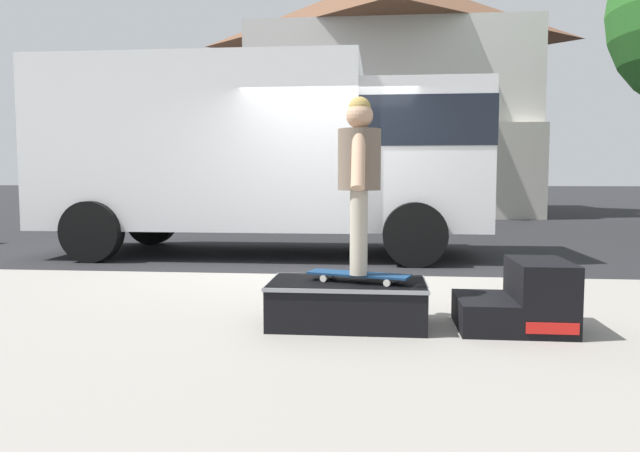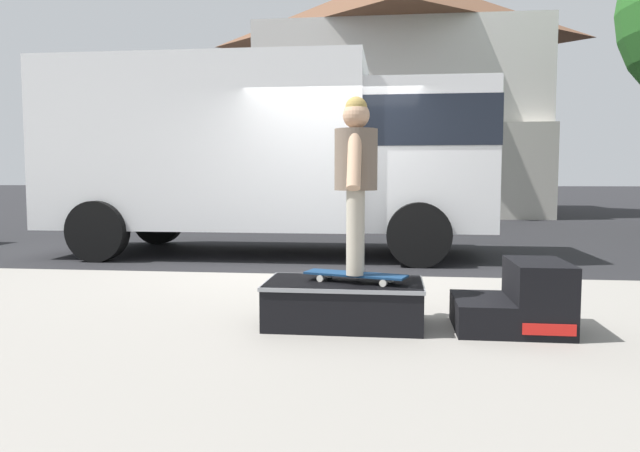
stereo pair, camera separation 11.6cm
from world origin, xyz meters
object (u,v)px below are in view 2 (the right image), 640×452
(kicker_ramp, at_px, (520,302))
(skater_kid, at_px, (356,170))
(skateboard, at_px, (355,275))
(skate_box, at_px, (344,301))
(box_truck, at_px, (270,149))

(kicker_ramp, xyz_separation_m, skater_kid, (-1.22, -0.03, 0.97))
(skateboard, distance_m, skater_kid, 0.79)
(skate_box, height_order, box_truck, box_truck)
(skate_box, relative_size, kicker_ramp, 1.47)
(skater_kid, bearing_deg, skate_box, 158.59)
(skate_box, bearing_deg, kicker_ramp, -0.02)
(skater_kid, bearing_deg, box_truck, 108.31)
(skate_box, xyz_separation_m, skater_kid, (0.09, -0.03, 1.00))
(skate_box, xyz_separation_m, skateboard, (0.09, -0.03, 0.21))
(box_truck, bearing_deg, skateboard, -71.69)
(skate_box, distance_m, box_truck, 5.46)
(kicker_ramp, height_order, skateboard, kicker_ramp)
(skate_box, bearing_deg, box_truck, 107.54)
(kicker_ramp, height_order, box_truck, box_truck)
(skate_box, bearing_deg, skateboard, -21.41)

